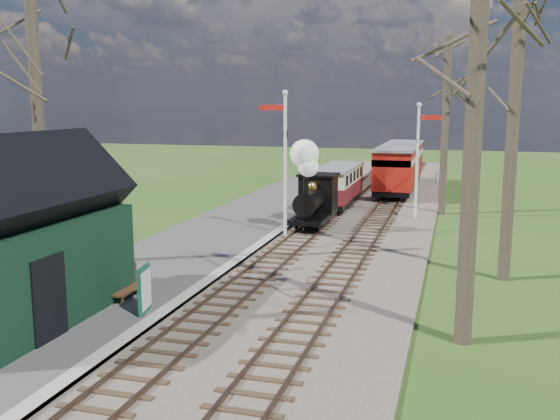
{
  "coord_description": "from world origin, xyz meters",
  "views": [
    {
      "loc": [
        6.19,
        -8.9,
        5.68
      ],
      "look_at": [
        -0.34,
        13.95,
        1.6
      ],
      "focal_mm": 40.0,
      "sensor_mm": 36.0,
      "label": 1
    }
  ],
  "objects_px": {
    "sign_board": "(145,289)",
    "semaphore_far": "(419,152)",
    "locomotive": "(313,189)",
    "semaphore_near": "(284,153)",
    "red_carriage_b": "(403,162)",
    "person": "(108,273)",
    "bench": "(126,284)",
    "coach": "(338,184)",
    "red_carriage_a": "(396,170)",
    "station_shed": "(20,241)"
  },
  "relations": [
    {
      "from": "station_shed",
      "to": "sign_board",
      "type": "relative_size",
      "value": 5.02
    },
    {
      "from": "locomotive",
      "to": "coach",
      "type": "xyz_separation_m",
      "value": [
        0.01,
        6.06,
        -0.49
      ]
    },
    {
      "from": "semaphore_far",
      "to": "sign_board",
      "type": "relative_size",
      "value": 4.56
    },
    {
      "from": "locomotive",
      "to": "coach",
      "type": "relative_size",
      "value": 0.62
    },
    {
      "from": "bench",
      "to": "red_carriage_b",
      "type": "bearing_deg",
      "value": 79.23
    },
    {
      "from": "semaphore_near",
      "to": "semaphore_far",
      "type": "relative_size",
      "value": 1.09
    },
    {
      "from": "sign_board",
      "to": "semaphore_far",
      "type": "bearing_deg",
      "value": 70.2
    },
    {
      "from": "sign_board",
      "to": "bench",
      "type": "xyz_separation_m",
      "value": [
        -1.17,
        1.03,
        -0.23
      ]
    },
    {
      "from": "semaphore_far",
      "to": "person",
      "type": "xyz_separation_m",
      "value": [
        -7.61,
        -15.77,
        -2.42
      ]
    },
    {
      "from": "semaphore_far",
      "to": "sign_board",
      "type": "distance_m",
      "value": 17.85
    },
    {
      "from": "semaphore_near",
      "to": "sign_board",
      "type": "relative_size",
      "value": 4.96
    },
    {
      "from": "semaphore_near",
      "to": "sign_board",
      "type": "bearing_deg",
      "value": -94.53
    },
    {
      "from": "person",
      "to": "semaphore_far",
      "type": "bearing_deg",
      "value": -41.13
    },
    {
      "from": "coach",
      "to": "red_carriage_b",
      "type": "distance_m",
      "value": 10.78
    },
    {
      "from": "locomotive",
      "to": "semaphore_near",
      "type": "bearing_deg",
      "value": -109.26
    },
    {
      "from": "semaphore_near",
      "to": "red_carriage_b",
      "type": "distance_m",
      "value": 19.08
    },
    {
      "from": "red_carriage_b",
      "to": "person",
      "type": "distance_m",
      "value": 29.05
    },
    {
      "from": "semaphore_far",
      "to": "locomotive",
      "type": "bearing_deg",
      "value": -138.84
    },
    {
      "from": "bench",
      "to": "red_carriage_a",
      "type": "bearing_deg",
      "value": 76.72
    },
    {
      "from": "coach",
      "to": "sign_board",
      "type": "height_order",
      "value": "coach"
    },
    {
      "from": "red_carriage_a",
      "to": "person",
      "type": "distance_m",
      "value": 23.69
    },
    {
      "from": "person",
      "to": "bench",
      "type": "bearing_deg",
      "value": -83.94
    },
    {
      "from": "locomotive",
      "to": "semaphore_far",
      "type": "bearing_deg",
      "value": 41.16
    },
    {
      "from": "coach",
      "to": "station_shed",
      "type": "bearing_deg",
      "value": -102.0
    },
    {
      "from": "red_carriage_b",
      "to": "sign_board",
      "type": "height_order",
      "value": "red_carriage_b"
    },
    {
      "from": "bench",
      "to": "person",
      "type": "relative_size",
      "value": 1.02
    },
    {
      "from": "bench",
      "to": "person",
      "type": "bearing_deg",
      "value": -158.56
    },
    {
      "from": "red_carriage_b",
      "to": "person",
      "type": "height_order",
      "value": "red_carriage_b"
    },
    {
      "from": "sign_board",
      "to": "locomotive",
      "type": "bearing_deg",
      "value": 82.87
    },
    {
      "from": "sign_board",
      "to": "person",
      "type": "bearing_deg",
      "value": 152.26
    },
    {
      "from": "red_carriage_b",
      "to": "locomotive",
      "type": "bearing_deg",
      "value": -98.99
    },
    {
      "from": "station_shed",
      "to": "person",
      "type": "xyz_separation_m",
      "value": [
        1.06,
        2.23,
        -1.34
      ]
    },
    {
      "from": "red_carriage_a",
      "to": "sign_board",
      "type": "distance_m",
      "value": 24.19
    },
    {
      "from": "semaphore_far",
      "to": "sign_board",
      "type": "height_order",
      "value": "semaphore_far"
    },
    {
      "from": "station_shed",
      "to": "bench",
      "type": "distance_m",
      "value": 3.31
    },
    {
      "from": "coach",
      "to": "semaphore_near",
      "type": "bearing_deg",
      "value": -95.34
    },
    {
      "from": "bench",
      "to": "person",
      "type": "height_order",
      "value": "person"
    },
    {
      "from": "station_shed",
      "to": "coach",
      "type": "xyz_separation_m",
      "value": [
        4.3,
        20.22,
        -0.9
      ]
    },
    {
      "from": "sign_board",
      "to": "bench",
      "type": "height_order",
      "value": "sign_board"
    },
    {
      "from": "semaphore_near",
      "to": "person",
      "type": "relative_size",
      "value": 4.28
    },
    {
      "from": "red_carriage_a",
      "to": "station_shed",
      "type": "bearing_deg",
      "value": -105.32
    },
    {
      "from": "person",
      "to": "locomotive",
      "type": "bearing_deg",
      "value": -30.48
    },
    {
      "from": "station_shed",
      "to": "red_carriage_b",
      "type": "relative_size",
      "value": 1.09
    },
    {
      "from": "station_shed",
      "to": "coach",
      "type": "height_order",
      "value": "station_shed"
    },
    {
      "from": "semaphore_far",
      "to": "locomotive",
      "type": "xyz_separation_m",
      "value": [
        -4.39,
        -3.83,
        -1.5
      ]
    },
    {
      "from": "red_carriage_a",
      "to": "locomotive",
      "type": "bearing_deg",
      "value": -103.34
    },
    {
      "from": "semaphore_near",
      "to": "red_carriage_a",
      "type": "height_order",
      "value": "semaphore_near"
    },
    {
      "from": "station_shed",
      "to": "red_carriage_a",
      "type": "relative_size",
      "value": 1.09
    },
    {
      "from": "red_carriage_a",
      "to": "semaphore_far",
      "type": "bearing_deg",
      "value": -76.13
    },
    {
      "from": "coach",
      "to": "sign_board",
      "type": "distance_m",
      "value": 18.92
    }
  ]
}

